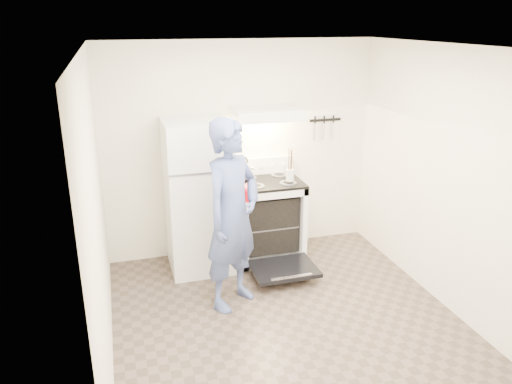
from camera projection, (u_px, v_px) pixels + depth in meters
floor at (291, 327)px, 4.63m from camera, size 3.60×3.60×0.00m
back_wall at (241, 150)px, 5.85m from camera, size 3.20×0.02×2.50m
refrigerator at (199, 196)px, 5.51m from camera, size 0.70×0.70×1.70m
stove_body at (268, 220)px, 5.87m from camera, size 0.76×0.65×0.92m
cooktop at (268, 182)px, 5.72m from camera, size 0.76×0.65×0.03m
backsplash at (261, 166)px, 5.94m from camera, size 0.76×0.07×0.20m
oven_door at (284, 269)px, 5.45m from camera, size 0.70×0.54×0.04m
oven_rack at (267, 222)px, 5.88m from camera, size 0.60×0.52×0.01m
range_hood at (266, 114)px, 5.53m from camera, size 0.76×0.50×0.12m
knife_strip at (325, 120)px, 6.01m from camera, size 0.40×0.02×0.03m
pizza_stone at (268, 221)px, 5.87m from camera, size 0.29×0.29×0.02m
tea_kettle at (242, 169)px, 5.66m from camera, size 0.24×0.20×0.29m
utensil_jar at (290, 175)px, 5.59m from camera, size 0.11×0.11×0.13m
person at (232, 216)px, 4.74m from camera, size 0.81×0.77×1.87m
dutch_oven at (241, 193)px, 5.12m from camera, size 0.32×0.25×0.22m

